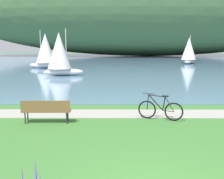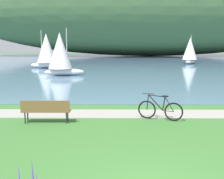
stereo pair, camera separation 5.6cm
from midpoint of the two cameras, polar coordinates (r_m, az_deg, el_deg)
bay_water at (r=53.59m, az=1.51°, el=5.91°), size 180.00×80.00×0.04m
distant_hillside at (r=73.30m, az=7.39°, el=16.10°), size 97.97×28.00×24.04m
shoreline_path at (r=12.12m, az=4.46°, el=-4.84°), size 60.00×1.50×0.01m
park_bench_near_camera at (r=10.86m, az=-12.94°, el=-3.88°), size 1.81×0.51×0.88m
bicycle_leaning_near_bench at (r=11.24m, az=9.73°, el=-4.00°), size 1.68×0.67×1.01m
sailboat_nearest_to_shore at (r=26.95m, az=-10.22°, el=7.12°), size 3.81×2.51×4.34m
sailboat_mid_bay at (r=35.75m, az=-13.01°, el=7.64°), size 4.05×2.94×4.58m
sailboat_toward_hillside at (r=44.27m, az=15.39°, el=7.58°), size 2.90×3.71×4.27m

